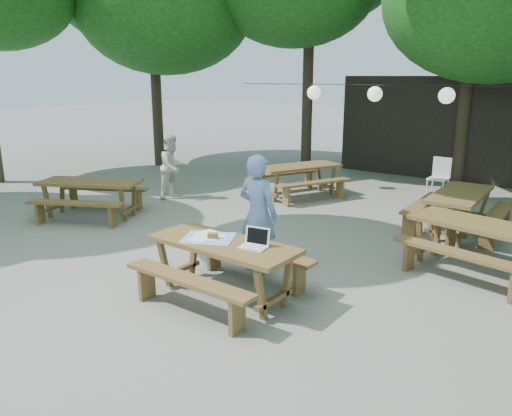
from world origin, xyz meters
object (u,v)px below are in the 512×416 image
at_px(plastic_chair, 438,184).
at_px(woman, 258,214).
at_px(main_picnic_table, 224,268).
at_px(second_person, 173,166).
at_px(picnic_table_nw, 91,198).

bearing_deg(plastic_chair, woman, -93.84).
bearing_deg(woman, main_picnic_table, 99.96).
bearing_deg(plastic_chair, second_person, -139.22).
height_order(woman, plastic_chair, woman).
distance_m(main_picnic_table, woman, 1.12).
bearing_deg(woman, picnic_table_nw, -4.50).
height_order(woman, second_person, woman).
bearing_deg(main_picnic_table, picnic_table_nw, 164.45).
relative_size(second_person, plastic_chair, 1.67).
relative_size(woman, second_person, 1.16).
xyz_separation_m(main_picnic_table, second_person, (-4.52, 3.46, 0.37)).
distance_m(main_picnic_table, picnic_table_nw, 4.83).
relative_size(picnic_table_nw, plastic_chair, 2.69).
xyz_separation_m(woman, plastic_chair, (0.58, 6.51, -0.61)).
distance_m(picnic_table_nw, plastic_chair, 8.01).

